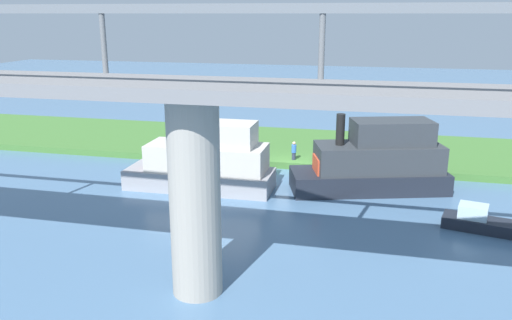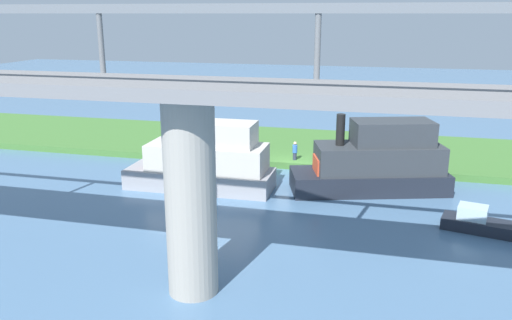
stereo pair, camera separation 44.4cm
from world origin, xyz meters
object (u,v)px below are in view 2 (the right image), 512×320
at_px(mooring_post, 200,147).
at_px(houseboat_blue, 375,163).
at_px(bridge_pylon, 191,198).
at_px(marker_buoy, 203,254).
at_px(person_on_bank, 295,151).
at_px(skiff_small, 204,162).
at_px(pontoon_yellow, 480,223).

height_order(mooring_post, houseboat_blue, houseboat_blue).
bearing_deg(mooring_post, bridge_pylon, 109.25).
relative_size(mooring_post, marker_buoy, 2.01).
height_order(person_on_bank, skiff_small, skiff_small).
relative_size(bridge_pylon, person_on_bank, 5.87).
distance_m(houseboat_blue, skiff_small, 11.00).
bearing_deg(skiff_small, person_on_bank, -126.31).
relative_size(skiff_small, marker_buoy, 19.30).
distance_m(bridge_pylon, person_on_bank, 19.41).
bearing_deg(skiff_small, bridge_pylon, 107.48).
bearing_deg(bridge_pylon, pontoon_yellow, -142.71).
xyz_separation_m(person_on_bank, mooring_post, (7.59, -0.14, -0.20)).
height_order(person_on_bank, mooring_post, person_on_bank).
height_order(houseboat_blue, marker_buoy, houseboat_blue).
xyz_separation_m(bridge_pylon, skiff_small, (3.98, -12.62, -2.26)).
height_order(pontoon_yellow, marker_buoy, pontoon_yellow).
bearing_deg(skiff_small, marker_buoy, 108.98).
relative_size(bridge_pylon, skiff_small, 0.85).
xyz_separation_m(houseboat_blue, skiff_small, (10.78, 2.19, -0.06)).
xyz_separation_m(skiff_small, pontoon_yellow, (-16.43, 3.14, -1.34)).
distance_m(mooring_post, marker_buoy, 17.59).
relative_size(person_on_bank, marker_buoy, 2.78).
height_order(bridge_pylon, person_on_bank, bridge_pylon).
relative_size(skiff_small, pontoon_yellow, 2.26).
distance_m(mooring_post, skiff_small, 7.29).
bearing_deg(marker_buoy, houseboat_blue, -121.82).
height_order(person_on_bank, houseboat_blue, houseboat_blue).
xyz_separation_m(houseboat_blue, marker_buoy, (7.42, 11.96, -1.63)).
distance_m(bridge_pylon, mooring_post, 20.70).
bearing_deg(pontoon_yellow, skiff_small, -10.83).
distance_m(skiff_small, pontoon_yellow, 16.78).
distance_m(bridge_pylon, marker_buoy, 4.82).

